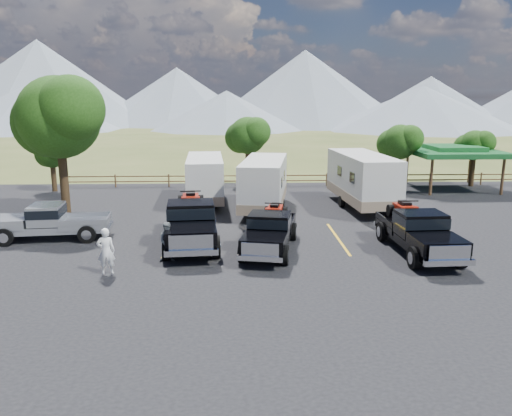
{
  "coord_description": "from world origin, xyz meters",
  "views": [
    {
      "loc": [
        -2.78,
        -18.89,
        6.68
      ],
      "look_at": [
        -1.94,
        3.87,
        1.6
      ],
      "focal_mm": 35.0,
      "sensor_mm": 36.0,
      "label": 1
    }
  ],
  "objects_px": {
    "tree_big_nw": "(58,117)",
    "trailer_left": "(205,179)",
    "pavilion": "(454,152)",
    "trailer_right": "(362,180)",
    "person_a": "(106,251)",
    "person_b": "(168,242)",
    "rig_center": "(270,230)",
    "rig_left": "(191,221)",
    "trailer_center": "(264,184)",
    "pickup_silver": "(51,221)",
    "rig_right": "(418,230)"
  },
  "relations": [
    {
      "from": "rig_center",
      "to": "pickup_silver",
      "type": "distance_m",
      "value": 10.51
    },
    {
      "from": "tree_big_nw",
      "to": "trailer_right",
      "type": "relative_size",
      "value": 0.83
    },
    {
      "from": "pavilion",
      "to": "trailer_right",
      "type": "relative_size",
      "value": 0.66
    },
    {
      "from": "pavilion",
      "to": "trailer_center",
      "type": "height_order",
      "value": "pavilion"
    },
    {
      "from": "pavilion",
      "to": "pickup_silver",
      "type": "height_order",
      "value": "pavilion"
    },
    {
      "from": "rig_center",
      "to": "rig_left",
      "type": "bearing_deg",
      "value": 174.48
    },
    {
      "from": "rig_right",
      "to": "person_a",
      "type": "bearing_deg",
      "value": -172.1
    },
    {
      "from": "rig_center",
      "to": "trailer_center",
      "type": "distance_m",
      "value": 7.78
    },
    {
      "from": "person_b",
      "to": "pavilion",
      "type": "bearing_deg",
      "value": 30.44
    },
    {
      "from": "rig_left",
      "to": "trailer_left",
      "type": "bearing_deg",
      "value": 84.39
    },
    {
      "from": "tree_big_nw",
      "to": "trailer_left",
      "type": "relative_size",
      "value": 0.92
    },
    {
      "from": "tree_big_nw",
      "to": "person_b",
      "type": "xyz_separation_m",
      "value": [
        6.89,
        -8.13,
        -4.73
      ]
    },
    {
      "from": "pavilion",
      "to": "trailer_center",
      "type": "xyz_separation_m",
      "value": [
        -14.24,
        -6.93,
        -1.13
      ]
    },
    {
      "from": "trailer_right",
      "to": "person_a",
      "type": "distance_m",
      "value": 16.93
    },
    {
      "from": "pavilion",
      "to": "rig_right",
      "type": "height_order",
      "value": "pavilion"
    },
    {
      "from": "tree_big_nw",
      "to": "rig_center",
      "type": "relative_size",
      "value": 1.32
    },
    {
      "from": "tree_big_nw",
      "to": "rig_right",
      "type": "bearing_deg",
      "value": -22.61
    },
    {
      "from": "rig_left",
      "to": "rig_right",
      "type": "relative_size",
      "value": 1.1
    },
    {
      "from": "pavilion",
      "to": "person_b",
      "type": "bearing_deg",
      "value": -139.2
    },
    {
      "from": "trailer_left",
      "to": "rig_right",
      "type": "bearing_deg",
      "value": -50.74
    },
    {
      "from": "person_a",
      "to": "rig_center",
      "type": "bearing_deg",
      "value": -165.42
    },
    {
      "from": "trailer_center",
      "to": "person_b",
      "type": "xyz_separation_m",
      "value": [
        -4.42,
        -9.17,
        -0.79
      ]
    },
    {
      "from": "trailer_left",
      "to": "tree_big_nw",
      "type": "bearing_deg",
      "value": -159.6
    },
    {
      "from": "rig_left",
      "to": "pickup_silver",
      "type": "distance_m",
      "value": 6.8
    },
    {
      "from": "pavilion",
      "to": "trailer_left",
      "type": "height_order",
      "value": "pavilion"
    },
    {
      "from": "person_a",
      "to": "person_b",
      "type": "height_order",
      "value": "person_a"
    },
    {
      "from": "pickup_silver",
      "to": "rig_center",
      "type": "bearing_deg",
      "value": 72.68
    },
    {
      "from": "trailer_left",
      "to": "trailer_center",
      "type": "bearing_deg",
      "value": -36.36
    },
    {
      "from": "rig_right",
      "to": "person_a",
      "type": "distance_m",
      "value": 13.02
    },
    {
      "from": "trailer_left",
      "to": "trailer_center",
      "type": "xyz_separation_m",
      "value": [
        3.63,
        -2.35,
        0.07
      ]
    },
    {
      "from": "rig_left",
      "to": "rig_center",
      "type": "xyz_separation_m",
      "value": [
        3.57,
        -1.1,
        -0.17
      ]
    },
    {
      "from": "tree_big_nw",
      "to": "pavilion",
      "type": "height_order",
      "value": "tree_big_nw"
    },
    {
      "from": "rig_center",
      "to": "person_a",
      "type": "xyz_separation_m",
      "value": [
        -6.44,
        -2.89,
        -0.0
      ]
    },
    {
      "from": "person_a",
      "to": "pickup_silver",
      "type": "bearing_deg",
      "value": -61.53
    },
    {
      "from": "pavilion",
      "to": "trailer_center",
      "type": "distance_m",
      "value": 15.88
    },
    {
      "from": "trailer_right",
      "to": "person_a",
      "type": "height_order",
      "value": "trailer_right"
    },
    {
      "from": "tree_big_nw",
      "to": "rig_left",
      "type": "height_order",
      "value": "tree_big_nw"
    },
    {
      "from": "trailer_right",
      "to": "tree_big_nw",
      "type": "bearing_deg",
      "value": -178.39
    },
    {
      "from": "tree_big_nw",
      "to": "trailer_right",
      "type": "bearing_deg",
      "value": 5.67
    },
    {
      "from": "trailer_left",
      "to": "person_b",
      "type": "bearing_deg",
      "value": -97.35
    },
    {
      "from": "trailer_left",
      "to": "pickup_silver",
      "type": "distance_m",
      "value": 10.57
    },
    {
      "from": "tree_big_nw",
      "to": "trailer_center",
      "type": "relative_size",
      "value": 0.88
    },
    {
      "from": "pavilion",
      "to": "trailer_right",
      "type": "height_order",
      "value": "trailer_right"
    },
    {
      "from": "rig_center",
      "to": "trailer_center",
      "type": "height_order",
      "value": "trailer_center"
    },
    {
      "from": "trailer_left",
      "to": "trailer_right",
      "type": "relative_size",
      "value": 0.9
    },
    {
      "from": "tree_big_nw",
      "to": "rig_right",
      "type": "xyz_separation_m",
      "value": [
        17.54,
        -7.31,
        -4.56
      ]
    },
    {
      "from": "pavilion",
      "to": "trailer_right",
      "type": "bearing_deg",
      "value": -142.81
    },
    {
      "from": "trailer_center",
      "to": "person_a",
      "type": "xyz_separation_m",
      "value": [
        -6.58,
        -10.64,
        -0.7
      ]
    },
    {
      "from": "tree_big_nw",
      "to": "trailer_left",
      "type": "distance_m",
      "value": 9.3
    },
    {
      "from": "tree_big_nw",
      "to": "rig_right",
      "type": "distance_m",
      "value": 19.54
    }
  ]
}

